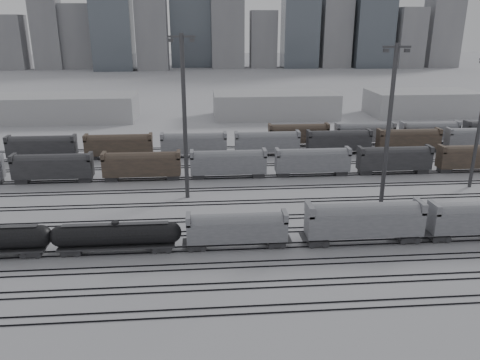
{
  "coord_description": "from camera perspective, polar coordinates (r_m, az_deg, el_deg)",
  "views": [
    {
      "loc": [
        -14.04,
        -57.02,
        29.32
      ],
      "look_at": [
        -7.82,
        18.34,
        4.0
      ],
      "focal_mm": 35.0,
      "sensor_mm": 36.0,
      "label": 1
    }
  ],
  "objects": [
    {
      "name": "tank_car_b",
      "position": [
        65.0,
        -14.83,
        -6.54
      ],
      "size": [
        17.31,
        2.88,
        4.28
      ],
      "color": "#262629",
      "rests_on": "ground"
    },
    {
      "name": "bg_string_near",
      "position": [
        95.46,
        8.83,
        2.16
      ],
      "size": [
        151.0,
        3.0,
        5.6
      ],
      "color": "gray",
      "rests_on": "ground"
    },
    {
      "name": "light_mast_c",
      "position": [
        76.47,
        17.67,
        6.19
      ],
      "size": [
        4.26,
        0.68,
        26.64
      ],
      "color": "#39393C",
      "rests_on": "ground"
    },
    {
      "name": "light_mast_d",
      "position": [
        95.62,
        27.24,
        6.48
      ],
      "size": [
        3.84,
        0.61,
        24.0
      ],
      "color": "#39393C",
      "rests_on": "ground"
    },
    {
      "name": "warehouse_mid",
      "position": [
        155.97,
        4.26,
        9.12
      ],
      "size": [
        40.0,
        18.0,
        8.0
      ],
      "primitive_type": "cube",
      "color": "#ABABAE",
      "rests_on": "ground"
    },
    {
      "name": "light_mast_b",
      "position": [
        79.77,
        -6.79,
        7.92
      ],
      "size": [
        4.47,
        0.72,
        27.95
      ],
      "color": "#39393C",
      "rests_on": "ground"
    },
    {
      "name": "ground",
      "position": [
        65.63,
        8.23,
        -8.23
      ],
      "size": [
        900.0,
        900.0,
        0.0
      ],
      "primitive_type": "plane",
      "color": "silver",
      "rests_on": "ground"
    },
    {
      "name": "bg_string_far",
      "position": [
        126.22,
        18.59,
        5.41
      ],
      "size": [
        66.0,
        3.0,
        5.6
      ],
      "color": "brown",
      "rests_on": "ground"
    },
    {
      "name": "tracks",
      "position": [
        81.27,
        5.55,
        -2.66
      ],
      "size": [
        220.0,
        71.5,
        0.16
      ],
      "color": "black",
      "rests_on": "ground"
    },
    {
      "name": "warehouse_right",
      "position": [
        170.97,
        21.26,
        8.76
      ],
      "size": [
        35.0,
        18.0,
        8.0
      ],
      "primitive_type": "cube",
      "color": "#ABABAE",
      "rests_on": "ground"
    },
    {
      "name": "bg_string_mid",
      "position": [
        112.95,
        11.93,
        4.53
      ],
      "size": [
        151.0,
        3.0,
        5.6
      ],
      "color": "#262629",
      "rests_on": "ground"
    },
    {
      "name": "hopper_car_a",
      "position": [
        63.84,
        -0.37,
        -5.8
      ],
      "size": [
        13.72,
        2.73,
        4.91
      ],
      "color": "#262629",
      "rests_on": "ground"
    },
    {
      "name": "hopper_car_b",
      "position": [
        67.2,
        14.92,
        -4.65
      ],
      "size": [
        16.33,
        3.24,
        5.84
      ],
      "color": "#262629",
      "rests_on": "ground"
    },
    {
      "name": "warehouse_left",
      "position": [
        160.82,
        -21.49,
        8.18
      ],
      "size": [
        50.0,
        18.0,
        8.0
      ],
      "primitive_type": "cube",
      "color": "#ABABAE",
      "rests_on": "ground"
    },
    {
      "name": "skyline",
      "position": [
        337.98,
        -0.53,
        19.43
      ],
      "size": [
        316.0,
        22.4,
        95.0
      ],
      "color": "gray",
      "rests_on": "ground"
    }
  ]
}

